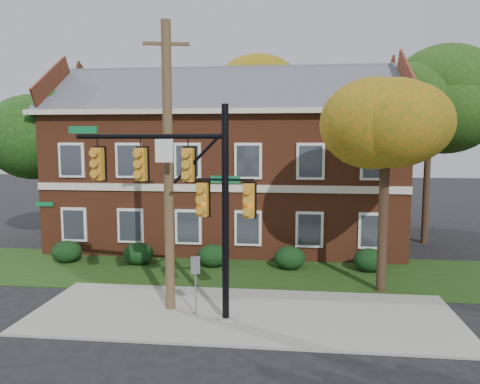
# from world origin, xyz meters

# --- Properties ---
(ground) EXTENTS (120.00, 120.00, 0.00)m
(ground) POSITION_xyz_m (0.00, 0.00, 0.00)
(ground) COLOR black
(ground) RESTS_ON ground
(sidewalk) EXTENTS (14.00, 5.00, 0.08)m
(sidewalk) POSITION_xyz_m (0.00, 1.00, 0.04)
(sidewalk) COLOR gray
(sidewalk) RESTS_ON ground
(grass_strip) EXTENTS (30.00, 6.00, 0.04)m
(grass_strip) POSITION_xyz_m (0.00, 6.00, 0.02)
(grass_strip) COLOR #193811
(grass_strip) RESTS_ON ground
(apartment_building) EXTENTS (18.80, 8.80, 9.74)m
(apartment_building) POSITION_xyz_m (-2.00, 11.95, 4.99)
(apartment_building) COLOR brown
(apartment_building) RESTS_ON ground
(hedge_far_left) EXTENTS (1.40, 1.26, 1.05)m
(hedge_far_left) POSITION_xyz_m (-9.00, 6.70, 0.53)
(hedge_far_left) COLOR black
(hedge_far_left) RESTS_ON ground
(hedge_left) EXTENTS (1.40, 1.26, 1.05)m
(hedge_left) POSITION_xyz_m (-5.50, 6.70, 0.53)
(hedge_left) COLOR black
(hedge_left) RESTS_ON ground
(hedge_center) EXTENTS (1.40, 1.26, 1.05)m
(hedge_center) POSITION_xyz_m (-2.00, 6.70, 0.53)
(hedge_center) COLOR black
(hedge_center) RESTS_ON ground
(hedge_right) EXTENTS (1.40, 1.26, 1.05)m
(hedge_right) POSITION_xyz_m (1.50, 6.70, 0.53)
(hedge_right) COLOR black
(hedge_right) RESTS_ON ground
(hedge_far_right) EXTENTS (1.40, 1.26, 1.05)m
(hedge_far_right) POSITION_xyz_m (5.00, 6.70, 0.53)
(hedge_far_right) COLOR black
(hedge_far_right) RESTS_ON ground
(tree_near_right) EXTENTS (4.50, 4.25, 8.58)m
(tree_near_right) POSITION_xyz_m (5.22, 3.87, 6.67)
(tree_near_right) COLOR black
(tree_near_right) RESTS_ON ground
(tree_left_rear) EXTENTS (5.40, 5.10, 8.88)m
(tree_left_rear) POSITION_xyz_m (-11.73, 10.84, 6.68)
(tree_left_rear) COLOR black
(tree_left_rear) RESTS_ON ground
(tree_right_rear) EXTENTS (6.30, 5.95, 10.62)m
(tree_right_rear) POSITION_xyz_m (9.31, 12.81, 8.12)
(tree_right_rear) COLOR black
(tree_right_rear) RESTS_ON ground
(tree_far_rear) EXTENTS (6.84, 6.46, 11.52)m
(tree_far_rear) POSITION_xyz_m (-0.66, 19.79, 8.84)
(tree_far_rear) COLOR black
(tree_far_rear) RESTS_ON ground
(traffic_signal) EXTENTS (6.16, 0.75, 6.88)m
(traffic_signal) POSITION_xyz_m (-1.71, 0.43, 4.27)
(traffic_signal) COLOR gray
(traffic_signal) RESTS_ON ground
(utility_pole) EXTENTS (1.49, 0.40, 9.61)m
(utility_pole) POSITION_xyz_m (-2.50, 1.16, 4.87)
(utility_pole) COLOR brown
(utility_pole) RESTS_ON ground
(sign_post) EXTENTS (0.29, 0.14, 2.05)m
(sign_post) POSITION_xyz_m (-1.50, 0.58, 1.39)
(sign_post) COLOR slate
(sign_post) RESTS_ON ground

